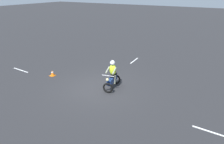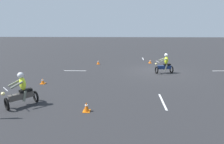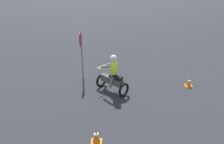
{
  "view_description": "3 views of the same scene",
  "coord_description": "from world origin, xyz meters",
  "px_view_note": "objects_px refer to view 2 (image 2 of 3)",
  "views": [
    {
      "loc": [
        9.45,
        6.54,
        5.46
      ],
      "look_at": [
        -0.38,
        0.65,
        1.0
      ],
      "focal_mm": 35.0,
      "sensor_mm": 36.0,
      "label": 1
    },
    {
      "loc": [
        3.36,
        14.86,
        3.64
      ],
      "look_at": [
        3.81,
        3.96,
        0.9
      ],
      "focal_mm": 28.0,
      "sensor_mm": 36.0,
      "label": 2
    },
    {
      "loc": [
        -0.29,
        7.27,
        4.43
      ],
      "look_at": [
        7.99,
        7.27,
        0.9
      ],
      "focal_mm": 35.0,
      "sensor_mm": 36.0,
      "label": 3
    }
  ],
  "objects_px": {
    "traffic_cone_mid_left": "(150,62)",
    "traffic_cone_far_right": "(86,107)",
    "traffic_cone_near_right": "(98,62)",
    "traffic_cone_near_left": "(43,81)",
    "motorcycle_rider_foreground": "(165,65)",
    "motorcycle_rider_background": "(22,92)"
  },
  "relations": [
    {
      "from": "traffic_cone_mid_left",
      "to": "traffic_cone_far_right",
      "type": "bearing_deg",
      "value": 67.34
    },
    {
      "from": "traffic_cone_near_right",
      "to": "traffic_cone_far_right",
      "type": "height_order",
      "value": "traffic_cone_far_right"
    },
    {
      "from": "traffic_cone_near_left",
      "to": "traffic_cone_near_right",
      "type": "height_order",
      "value": "traffic_cone_near_right"
    },
    {
      "from": "traffic_cone_near_left",
      "to": "traffic_cone_mid_left",
      "type": "xyz_separation_m",
      "value": [
        -8.45,
        -7.52,
        -0.0
      ]
    },
    {
      "from": "traffic_cone_near_right",
      "to": "traffic_cone_mid_left",
      "type": "relative_size",
      "value": 1.16
    },
    {
      "from": "motorcycle_rider_foreground",
      "to": "traffic_cone_mid_left",
      "type": "distance_m",
      "value": 4.39
    },
    {
      "from": "traffic_cone_near_right",
      "to": "traffic_cone_near_left",
      "type": "bearing_deg",
      "value": 66.22
    },
    {
      "from": "motorcycle_rider_background",
      "to": "traffic_cone_mid_left",
      "type": "height_order",
      "value": "motorcycle_rider_background"
    },
    {
      "from": "traffic_cone_far_right",
      "to": "motorcycle_rider_foreground",
      "type": "bearing_deg",
      "value": -126.32
    },
    {
      "from": "motorcycle_rider_foreground",
      "to": "traffic_cone_far_right",
      "type": "height_order",
      "value": "motorcycle_rider_foreground"
    },
    {
      "from": "traffic_cone_near_right",
      "to": "traffic_cone_mid_left",
      "type": "bearing_deg",
      "value": -171.69
    },
    {
      "from": "motorcycle_rider_background",
      "to": "traffic_cone_far_right",
      "type": "distance_m",
      "value": 3.24
    },
    {
      "from": "traffic_cone_mid_left",
      "to": "traffic_cone_far_right",
      "type": "relative_size",
      "value": 0.81
    },
    {
      "from": "motorcycle_rider_foreground",
      "to": "traffic_cone_near_right",
      "type": "bearing_deg",
      "value": 48.68
    },
    {
      "from": "traffic_cone_near_left",
      "to": "traffic_cone_mid_left",
      "type": "bearing_deg",
      "value": -138.33
    },
    {
      "from": "traffic_cone_mid_left",
      "to": "motorcycle_rider_foreground",
      "type": "bearing_deg",
      "value": 95.83
    },
    {
      "from": "traffic_cone_near_left",
      "to": "traffic_cone_mid_left",
      "type": "height_order",
      "value": "traffic_cone_near_left"
    },
    {
      "from": "motorcycle_rider_background",
      "to": "traffic_cone_mid_left",
      "type": "distance_m",
      "value": 13.52
    },
    {
      "from": "traffic_cone_near_left",
      "to": "traffic_cone_near_right",
      "type": "relative_size",
      "value": 0.89
    },
    {
      "from": "traffic_cone_near_right",
      "to": "motorcycle_rider_background",
      "type": "bearing_deg",
      "value": 76.44
    },
    {
      "from": "motorcycle_rider_foreground",
      "to": "traffic_cone_far_right",
      "type": "distance_m",
      "value": 8.81
    },
    {
      "from": "traffic_cone_near_left",
      "to": "motorcycle_rider_foreground",
      "type": "bearing_deg",
      "value": -160.25
    }
  ]
}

